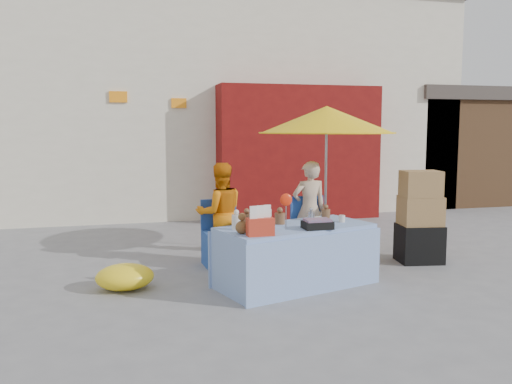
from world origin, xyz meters
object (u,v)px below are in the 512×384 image
object	(u,v)px
chair_right	(312,241)
vendor_orange	(220,213)
market_table	(295,255)
box_stack	(420,220)
umbrella	(327,120)
chair_left	(222,246)
vendor_beige	(309,209)

from	to	relation	value
chair_right	vendor_orange	xyz separation A→B (m)	(-1.25, 0.13, 0.41)
market_table	chair_right	size ratio (longest dim) A/B	2.30
chair_right	market_table	bearing A→B (deg)	-122.35
market_table	box_stack	size ratio (longest dim) A/B	1.59
chair_right	vendor_orange	size ratio (longest dim) A/B	0.64
chair_right	umbrella	size ratio (longest dim) A/B	0.41
chair_left	vendor_orange	bearing A→B (deg)	87.25
chair_right	umbrella	world-z (taller)	umbrella
market_table	vendor_beige	bearing A→B (deg)	46.42
market_table	box_stack	bearing A→B (deg)	0.47
market_table	vendor_orange	xyz separation A→B (m)	(-0.61, 1.24, 0.31)
market_table	chair_left	bearing A→B (deg)	102.55
chair_left	market_table	bearing A→B (deg)	-63.49
box_stack	chair_left	bearing A→B (deg)	168.75
market_table	vendor_beige	size ratio (longest dim) A/B	1.46
market_table	umbrella	world-z (taller)	umbrella
market_table	vendor_beige	xyz separation A→B (m)	(0.64, 1.24, 0.31)
market_table	chair_right	distance (m)	1.28
box_stack	market_table	bearing A→B (deg)	-163.12
umbrella	vendor_beige	bearing A→B (deg)	-153.43
vendor_beige	market_table	bearing A→B (deg)	60.37
chair_right	vendor_beige	distance (m)	0.44
vendor_orange	vendor_beige	xyz separation A→B (m)	(1.25, 0.00, 0.00)
chair_left	vendor_orange	distance (m)	0.43
box_stack	vendor_beige	bearing A→B (deg)	153.99
chair_right	vendor_beige	size ratio (longest dim) A/B	0.63
vendor_beige	chair_left	bearing A→B (deg)	3.67
umbrella	chair_right	bearing A→B (deg)	-136.61
market_table	umbrella	distance (m)	2.28
vendor_beige	box_stack	xyz separation A→B (m)	(1.32, -0.65, -0.10)
vendor_beige	box_stack	world-z (taller)	vendor_beige
vendor_orange	umbrella	size ratio (longest dim) A/B	0.64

